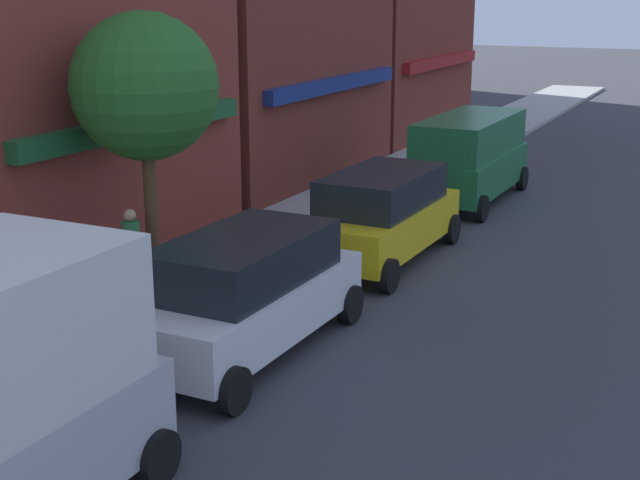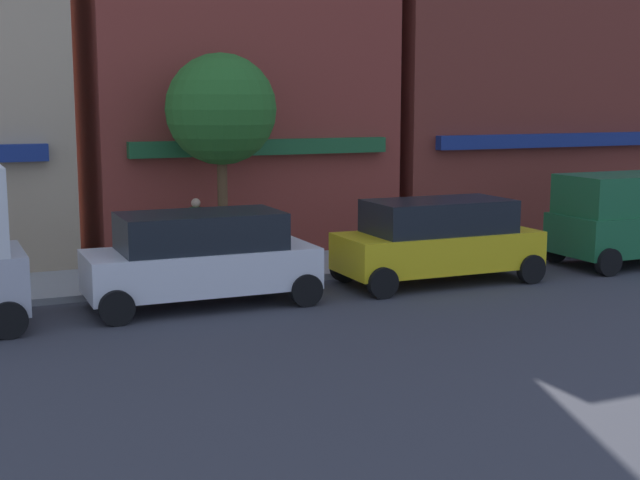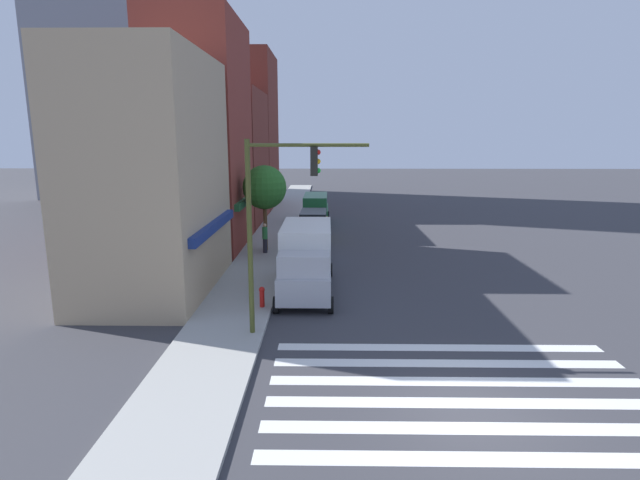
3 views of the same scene
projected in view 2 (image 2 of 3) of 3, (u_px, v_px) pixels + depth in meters
name	position (u px, v px, depth m)	size (l,w,h in m)	color
storefront_row	(411.00, 29.00, 27.09)	(37.03, 5.30, 14.80)	tan
suv_white	(201.00, 256.00, 18.30)	(4.73, 2.12, 1.94)	white
suv_yellow	(438.00, 239.00, 20.57)	(4.72, 2.12, 1.94)	yellow
pedestrian_green_top	(196.00, 234.00, 21.07)	(0.32, 0.32, 1.77)	#23232D
street_tree	(221.00, 110.00, 20.92)	(2.62, 2.62, 5.16)	brown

